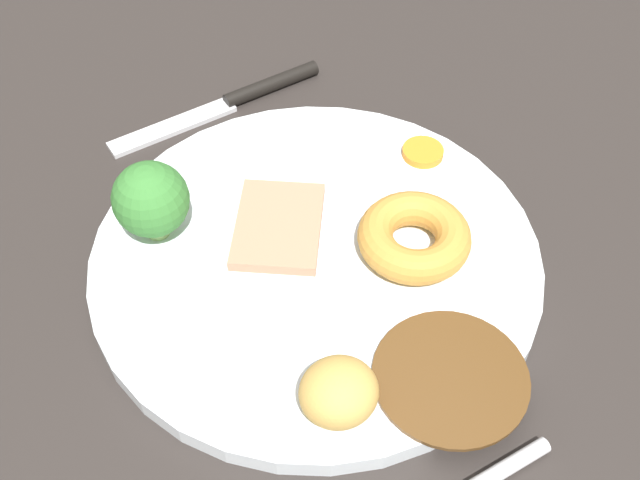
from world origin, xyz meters
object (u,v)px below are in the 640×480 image
object	(u,v)px
dinner_plate	(320,257)
meat_slice_main	(278,226)
knife	(236,99)
yorkshire_pudding	(414,237)
carrot_coin_front	(423,152)
broccoli_floret	(151,200)
roast_potato_left	(339,392)

from	to	relation	value
dinner_plate	meat_slice_main	size ratio (longest dim) A/B	3.88
meat_slice_main	knife	distance (cm)	15.54
meat_slice_main	yorkshire_pudding	distance (cm)	9.09
carrot_coin_front	knife	world-z (taller)	carrot_coin_front
yorkshire_pudding	broccoli_floret	distance (cm)	17.13
carrot_coin_front	knife	size ratio (longest dim) A/B	0.16
yorkshire_pudding	broccoli_floret	size ratio (longest dim) A/B	1.30
yorkshire_pudding	roast_potato_left	size ratio (longest dim) A/B	1.66
knife	yorkshire_pudding	bearing A→B (deg)	95.33
dinner_plate	knife	xyz separation A→B (cm)	(18.03, -1.17, -0.25)
broccoli_floret	roast_potato_left	bearing A→B (deg)	-163.48
meat_slice_main	roast_potato_left	xyz separation A→B (cm)	(-13.61, 2.35, 1.28)
yorkshire_pudding	meat_slice_main	bearing A→B (deg)	53.59
carrot_coin_front	knife	distance (cm)	16.30
roast_potato_left	carrot_coin_front	size ratio (longest dim) A/B	1.47
carrot_coin_front	knife	bearing A→B (deg)	36.25
knife	carrot_coin_front	bearing A→B (deg)	119.56
meat_slice_main	broccoli_floret	xyz separation A→B (cm)	(3.28, 7.36, 2.75)
meat_slice_main	roast_potato_left	distance (cm)	13.87
yorkshire_pudding	carrot_coin_front	bearing A→B (deg)	-34.95
knife	roast_potato_left	bearing A→B (deg)	72.97
roast_potato_left	knife	distance (cm)	29.41
dinner_plate	broccoli_floret	size ratio (longest dim) A/B	5.19
dinner_plate	knife	distance (cm)	18.07
dinner_plate	yorkshire_pudding	xyz separation A→B (cm)	(-2.56, -5.55, 1.86)
roast_potato_left	knife	world-z (taller)	roast_potato_left
carrot_coin_front	broccoli_floret	distance (cm)	20.11
broccoli_floret	knife	bearing A→B (deg)	-40.71
carrot_coin_front	broccoli_floret	bearing A→B (deg)	86.61
yorkshire_pudding	roast_potato_left	xyz separation A→B (cm)	(-8.23, 9.64, 0.52)
dinner_plate	meat_slice_main	distance (cm)	3.49
dinner_plate	yorkshire_pudding	bearing A→B (deg)	-114.72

